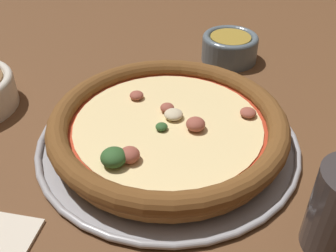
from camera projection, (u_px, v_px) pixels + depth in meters
The scene contains 4 objects.
ground_plane at pixel (168, 142), 0.55m from camera, with size 3.00×3.00×0.00m, color brown.
pizza_tray at pixel (168, 140), 0.55m from camera, with size 0.36×0.36×0.01m.
pizza at pixel (168, 125), 0.54m from camera, with size 0.33×0.33×0.04m.
bowl_near at pixel (230, 46), 0.74m from camera, with size 0.10×0.10×0.05m.
Camera 1 is at (0.36, 0.22, 0.35)m, focal length 42.00 mm.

